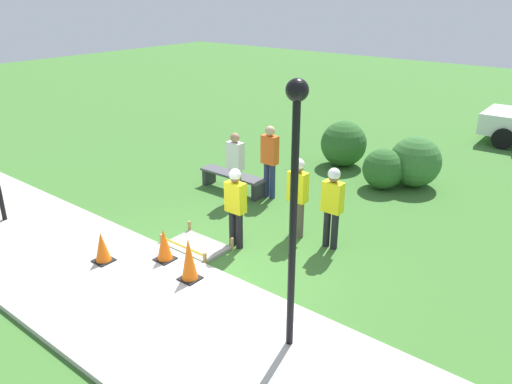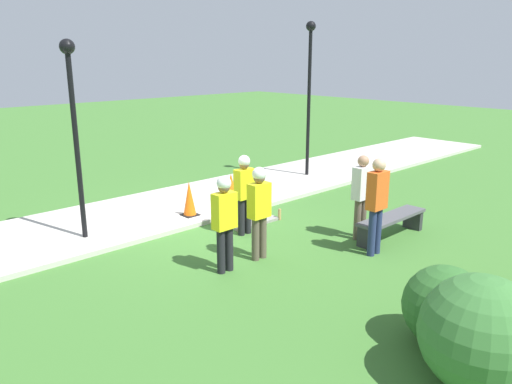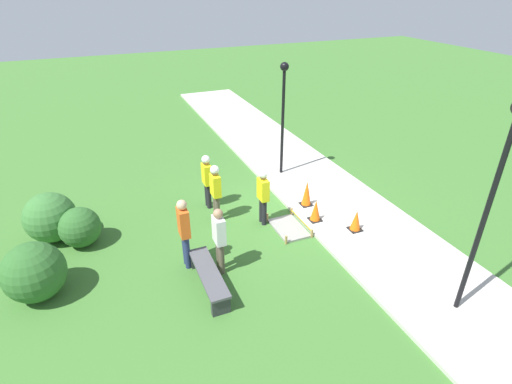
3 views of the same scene
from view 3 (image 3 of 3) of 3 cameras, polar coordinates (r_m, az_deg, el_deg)
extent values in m
plane|color=#3D702D|center=(12.07, 4.69, -2.57)|extent=(60.00, 60.00, 0.00)
cube|color=#BCB7AD|center=(12.73, 10.75, -0.99)|extent=(28.00, 3.01, 0.10)
cube|color=gray|center=(11.19, 4.69, -5.16)|extent=(1.21, 0.77, 0.06)
cube|color=tan|center=(10.86, 7.98, -5.89)|extent=(0.05, 0.05, 0.26)
cube|color=tan|center=(11.74, 5.06, -2.85)|extent=(0.05, 0.05, 0.26)
cube|color=tan|center=(10.54, 4.32, -6.85)|extent=(0.05, 0.05, 0.26)
cube|color=tan|center=(11.44, 1.62, -3.64)|extent=(0.05, 0.05, 0.26)
cube|color=yellow|center=(11.26, 6.48, -4.04)|extent=(1.21, 0.00, 0.04)
cube|color=black|center=(11.29, 13.93, -5.17)|extent=(0.34, 0.34, 0.02)
cone|color=orange|center=(11.13, 14.11, -3.90)|extent=(0.29, 0.29, 0.57)
cube|color=black|center=(11.50, 8.41, -3.90)|extent=(0.34, 0.34, 0.02)
cone|color=orange|center=(11.33, 8.52, -2.54)|extent=(0.29, 0.29, 0.61)
cube|color=black|center=(12.20, 7.15, -1.74)|extent=(0.34, 0.34, 0.02)
cone|color=orange|center=(12.01, 7.26, -0.12)|extent=(0.29, 0.29, 0.76)
cube|color=#2D2D33|center=(8.62, -5.06, -15.88)|extent=(0.12, 0.40, 0.41)
cube|color=#2D2D33|center=(9.84, -8.14, -9.49)|extent=(0.12, 0.40, 0.41)
cube|color=#4C4C51|center=(9.06, -6.81, -11.35)|extent=(1.87, 0.44, 0.06)
cylinder|color=black|center=(12.04, -6.75, -0.63)|extent=(0.14, 0.14, 0.78)
cylinder|color=black|center=(12.19, -6.99, -0.25)|extent=(0.14, 0.14, 0.78)
cube|color=yellow|center=(11.79, -7.06, 2.54)|extent=(0.40, 0.22, 0.62)
sphere|color=brown|center=(11.62, -7.18, 4.37)|extent=(0.21, 0.21, 0.21)
sphere|color=white|center=(11.60, -7.20, 4.64)|extent=(0.24, 0.24, 0.24)
cylinder|color=black|center=(11.17, 1.17, -2.95)|extent=(0.14, 0.14, 0.77)
cylinder|color=black|center=(11.31, 0.81, -2.51)|extent=(0.14, 0.14, 0.77)
cube|color=yellow|center=(10.90, 1.02, 0.37)|extent=(0.40, 0.22, 0.61)
sphere|color=brown|center=(10.71, 1.04, 2.30)|extent=(0.21, 0.21, 0.21)
sphere|color=white|center=(10.68, 1.04, 2.57)|extent=(0.24, 0.24, 0.24)
cylinder|color=brown|center=(11.36, -5.51, -2.43)|extent=(0.14, 0.14, 0.79)
cylinder|color=brown|center=(11.51, -5.79, -2.00)|extent=(0.14, 0.14, 0.79)
cube|color=yellow|center=(11.09, -5.83, 0.94)|extent=(0.40, 0.22, 0.63)
sphere|color=brown|center=(10.91, -5.93, 2.90)|extent=(0.21, 0.21, 0.21)
sphere|color=white|center=(10.88, -5.95, 3.18)|extent=(0.25, 0.25, 0.25)
cylinder|color=navy|center=(9.70, -9.80, -8.50)|extent=(0.14, 0.14, 0.88)
cylinder|color=navy|center=(9.85, -10.05, -7.91)|extent=(0.14, 0.14, 0.88)
cube|color=#E55B1E|center=(9.33, -10.33, -4.31)|extent=(0.40, 0.22, 0.70)
sphere|color=tan|center=(9.09, -10.58, -1.83)|extent=(0.24, 0.24, 0.24)
cylinder|color=brown|center=(9.46, -4.95, -9.46)|extent=(0.14, 0.14, 0.83)
cylinder|color=brown|center=(9.59, -5.29, -8.84)|extent=(0.14, 0.14, 0.83)
cube|color=silver|center=(9.09, -5.32, -5.45)|extent=(0.40, 0.22, 0.65)
sphere|color=#A37A5B|center=(8.86, -5.45, -3.10)|extent=(0.22, 0.22, 0.22)
cylinder|color=black|center=(13.47, 3.82, 9.64)|extent=(0.10, 0.10, 3.53)
sphere|color=black|center=(12.99, 4.09, 17.44)|extent=(0.28, 0.28, 0.28)
cylinder|color=black|center=(8.53, 29.68, -3.84)|extent=(0.10, 0.10, 4.17)
sphere|color=#387033|center=(11.73, -27.32, -3.24)|extent=(1.33, 1.33, 1.33)
sphere|color=#2D6028|center=(11.24, -23.86, -4.63)|extent=(1.05, 1.05, 1.05)
sphere|color=#2D6028|center=(9.88, -29.15, -9.95)|extent=(1.32, 1.32, 1.32)
camera|label=1|loc=(18.12, 14.21, 23.42)|focal=35.00mm
camera|label=2|loc=(15.86, -35.89, 13.79)|focal=35.00mm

